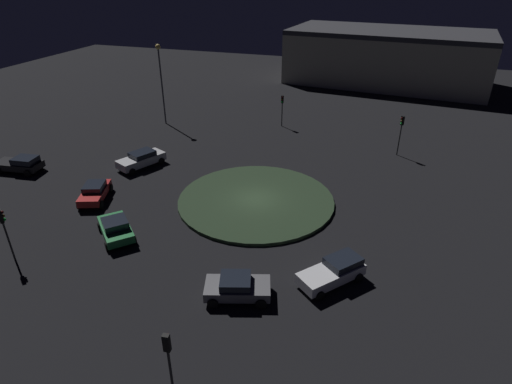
{
  "coord_description": "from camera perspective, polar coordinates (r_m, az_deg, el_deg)",
  "views": [
    {
      "loc": [
        -28.89,
        -9.43,
        17.34
      ],
      "look_at": [
        0.0,
        0.0,
        0.89
      ],
      "focal_mm": 29.65,
      "sensor_mm": 36.0,
      "label": 1
    }
  ],
  "objects": [
    {
      "name": "roundabout_island",
      "position": [
        34.92,
        0.0,
        -1.09
      ],
      "size": [
        12.83,
        12.83,
        0.27
      ],
      "primitive_type": "cylinder",
      "color": "#263823",
      "rests_on": "ground_plane"
    },
    {
      "name": "traffic_light_southeast",
      "position": [
        44.96,
        18.98,
        8.19
      ],
      "size": [
        0.39,
        0.38,
        4.13
      ],
      "rotation": [
        0.0,
        0.0,
        2.48
      ],
      "color": "#2D2D2D",
      "rests_on": "ground_plane"
    },
    {
      "name": "car_red",
      "position": [
        37.34,
        -20.92,
        0.04
      ],
      "size": [
        4.3,
        3.06,
        1.42
      ],
      "rotation": [
        0.0,
        0.0,
        0.35
      ],
      "color": "red",
      "rests_on": "ground_plane"
    },
    {
      "name": "car_white",
      "position": [
        26.71,
        10.42,
        -10.49
      ],
      "size": [
        4.35,
        4.05,
        1.48
      ],
      "rotation": [
        0.0,
        0.0,
        2.44
      ],
      "color": "white",
      "rests_on": "ground_plane"
    },
    {
      "name": "car_grey",
      "position": [
        25.27,
        -2.57,
        -12.67
      ],
      "size": [
        3.0,
        4.19,
        1.42
      ],
      "rotation": [
        0.0,
        0.0,
        1.87
      ],
      "color": "slate",
      "rests_on": "ground_plane"
    },
    {
      "name": "traffic_light_west",
      "position": [
        19.56,
        -11.74,
        -20.53
      ],
      "size": [
        0.37,
        0.32,
        3.88
      ],
      "rotation": [
        0.0,
        0.0,
        0.11
      ],
      "color": "#2D2D2D",
      "rests_on": "ground_plane"
    },
    {
      "name": "car_green",
      "position": [
        31.84,
        -18.41,
        -4.63
      ],
      "size": [
        4.02,
        4.08,
        1.47
      ],
      "rotation": [
        0.0,
        0.0,
        0.81
      ],
      "color": "#1E7238",
      "rests_on": "ground_plane"
    },
    {
      "name": "ground_plane",
      "position": [
        34.98,
        0.0,
        -1.28
      ],
      "size": [
        122.25,
        122.25,
        0.0
      ],
      "primitive_type": "plane",
      "color": "black"
    },
    {
      "name": "store_building",
      "position": [
        74.53,
        17.26,
        17.02
      ],
      "size": [
        17.86,
        31.88,
        8.24
      ],
      "rotation": [
        0.0,
        0.0,
        7.76
      ],
      "color": "#B7B299",
      "rests_on": "ground_plane"
    },
    {
      "name": "traffic_light_northwest",
      "position": [
        31.3,
        -30.85,
        -3.83
      ],
      "size": [
        0.39,
        0.39,
        3.83
      ],
      "rotation": [
        0.0,
        0.0,
        -0.8
      ],
      "color": "#2D2D2D",
      "rests_on": "ground_plane"
    },
    {
      "name": "car_silver",
      "position": [
        42.22,
        -15.2,
        4.32
      ],
      "size": [
        4.92,
        3.57,
        1.5
      ],
      "rotation": [
        0.0,
        0.0,
        -0.43
      ],
      "color": "silver",
      "rests_on": "ground_plane"
    },
    {
      "name": "streetlamp_northeast",
      "position": [
        52.25,
        -12.77,
        15.66
      ],
      "size": [
        0.59,
        0.59,
        9.36
      ],
      "color": "#4C4C51",
      "rests_on": "ground_plane"
    },
    {
      "name": "traffic_light_east",
      "position": [
        51.05,
        3.56,
        11.7
      ],
      "size": [
        0.37,
        0.33,
        3.76
      ],
      "rotation": [
        0.0,
        0.0,
        -2.99
      ],
      "color": "#2D2D2D",
      "rests_on": "ground_plane"
    },
    {
      "name": "car_black",
      "position": [
        45.5,
        -29.21,
        3.32
      ],
      "size": [
        2.54,
        4.49,
        1.5
      ],
      "rotation": [
        0.0,
        0.0,
        1.7
      ],
      "color": "black",
      "rests_on": "ground_plane"
    }
  ]
}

